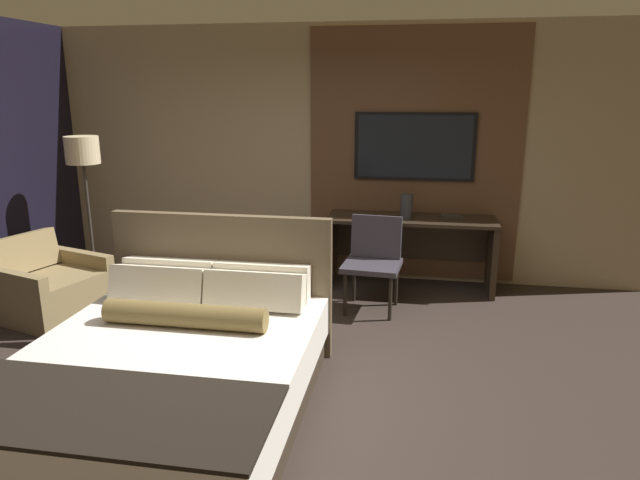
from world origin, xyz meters
name	(u,v)px	position (x,y,z in m)	size (l,w,h in m)	color
ground_plane	(259,379)	(0.00, 0.00, 0.00)	(16.00, 16.00, 0.00)	#332823
wall_back_tv_panel	(331,155)	(0.14, 2.59, 1.40)	(7.20, 0.09, 2.80)	tan
bed	(173,369)	(-0.43, -0.53, 0.32)	(1.81, 2.27, 1.15)	#33281E
desk	(410,240)	(1.06, 2.28, 0.53)	(1.78, 0.58, 0.79)	#2D2319
tv	(414,147)	(1.06, 2.52, 1.51)	(1.29, 0.04, 0.72)	black
desk_chair	(374,255)	(0.72, 1.63, 0.54)	(0.58, 0.58, 0.91)	#38333D
armchair_by_window	(50,289)	(-2.32, 0.89, 0.26)	(1.01, 1.04, 0.77)	olive
floor_lamp	(84,163)	(-2.29, 1.62, 1.38)	(0.34, 0.34, 1.65)	#282623
vase_tall	(407,206)	(1.00, 2.20, 0.92)	(0.13, 0.13, 0.26)	#333338
book	(452,216)	(1.48, 2.32, 0.81)	(0.26, 0.22, 0.03)	#332D28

